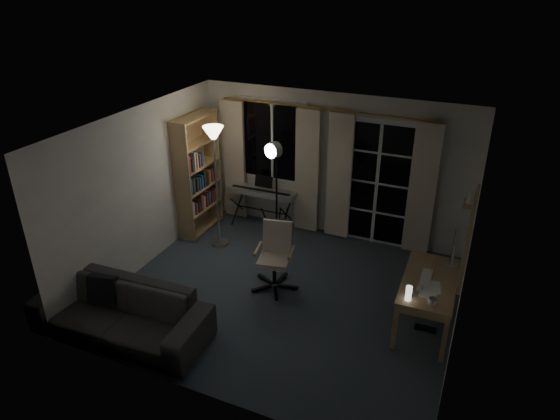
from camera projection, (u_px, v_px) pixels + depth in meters
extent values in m
cube|color=#36434E|center=(284.00, 295.00, 6.96)|extent=(4.50, 4.00, 0.02)
cube|color=white|center=(273.00, 141.00, 8.29)|extent=(1.20, 0.06, 1.40)
cube|color=black|center=(273.00, 141.00, 8.27)|extent=(1.10, 0.02, 1.30)
cube|color=white|center=(272.00, 141.00, 8.26)|extent=(0.04, 0.03, 1.30)
cube|color=white|center=(377.00, 184.00, 7.86)|extent=(1.32, 0.06, 2.11)
cube|color=black|center=(358.00, 182.00, 7.94)|extent=(0.55, 0.02, 1.95)
cube|color=black|center=(396.00, 188.00, 7.73)|extent=(0.55, 0.02, 1.95)
cube|color=white|center=(377.00, 185.00, 7.82)|extent=(0.05, 0.04, 2.05)
cube|color=white|center=(374.00, 212.00, 8.03)|extent=(1.15, 0.03, 0.03)
cube|color=white|center=(377.00, 183.00, 7.81)|extent=(1.15, 0.03, 0.03)
cube|color=white|center=(380.00, 153.00, 7.59)|extent=(1.15, 0.03, 0.03)
cylinder|color=gold|center=(324.00, 109.00, 7.62)|extent=(3.50, 0.03, 0.03)
cube|color=beige|center=(234.00, 160.00, 8.65)|extent=(0.40, 0.07, 2.10)
cube|color=beige|center=(307.00, 172.00, 8.16)|extent=(0.40, 0.07, 2.10)
cube|color=beige|center=(339.00, 177.00, 7.97)|extent=(0.40, 0.07, 2.10)
cube|color=beige|center=(422.00, 190.00, 7.50)|extent=(0.40, 0.07, 2.10)
cube|color=tan|center=(182.00, 185.00, 7.89)|extent=(0.32, 0.03, 2.01)
cube|color=tan|center=(212.00, 166.00, 8.63)|extent=(0.32, 0.03, 2.01)
cube|color=tan|center=(190.00, 173.00, 8.32)|extent=(0.04, 0.90, 2.01)
cube|color=tan|center=(202.00, 226.00, 8.69)|extent=(0.33, 0.91, 0.03)
cube|color=tan|center=(200.00, 207.00, 8.53)|extent=(0.33, 0.91, 0.03)
cube|color=tan|center=(198.00, 187.00, 8.36)|extent=(0.33, 0.91, 0.03)
cube|color=tan|center=(197.00, 166.00, 8.19)|extent=(0.33, 0.91, 0.03)
cube|color=tan|center=(195.00, 144.00, 8.02)|extent=(0.33, 0.91, 0.03)
cube|color=tan|center=(193.00, 117.00, 7.83)|extent=(0.33, 0.91, 0.03)
cube|color=white|center=(188.00, 209.00, 8.15)|extent=(0.23, 0.06, 0.26)
cube|color=#B14B4A|center=(192.00, 208.00, 8.25)|extent=(0.23, 0.04, 0.20)
cube|color=#3C3C3C|center=(194.00, 205.00, 8.31)|extent=(0.23, 0.04, 0.23)
cube|color=#B14B4A|center=(197.00, 202.00, 8.36)|extent=(0.23, 0.04, 0.30)
cube|color=white|center=(199.00, 202.00, 8.43)|extent=(0.23, 0.05, 0.23)
cube|color=#BD3836|center=(202.00, 199.00, 8.51)|extent=(0.23, 0.04, 0.24)
cube|color=teal|center=(205.00, 197.00, 8.57)|extent=(0.23, 0.05, 0.24)
cube|color=#B14B4A|center=(207.00, 196.00, 8.64)|extent=(0.22, 0.03, 0.23)
cube|color=#BD3836|center=(210.00, 194.00, 8.70)|extent=(0.23, 0.06, 0.24)
cube|color=#3C3C3C|center=(212.00, 191.00, 8.77)|extent=(0.22, 0.03, 0.26)
cube|color=teal|center=(186.00, 187.00, 7.98)|extent=(0.23, 0.03, 0.27)
cube|color=#3C3C3C|center=(189.00, 186.00, 8.04)|extent=(0.23, 0.06, 0.27)
cube|color=#3C3C3C|center=(192.00, 184.00, 8.13)|extent=(0.23, 0.04, 0.23)
cube|color=teal|center=(195.00, 183.00, 8.20)|extent=(0.22, 0.03, 0.22)
cube|color=teal|center=(197.00, 181.00, 8.25)|extent=(0.23, 0.04, 0.23)
cube|color=#3C3C3C|center=(200.00, 178.00, 8.31)|extent=(0.23, 0.04, 0.27)
cube|color=#3C3C3C|center=(202.00, 178.00, 8.38)|extent=(0.23, 0.05, 0.22)
cube|color=#EEA059|center=(205.00, 176.00, 8.44)|extent=(0.23, 0.04, 0.23)
cube|color=#B14B4A|center=(207.00, 174.00, 8.51)|extent=(0.22, 0.03, 0.24)
cube|color=#3C3C3C|center=(209.00, 173.00, 8.57)|extent=(0.22, 0.03, 0.23)
cube|color=#BD3836|center=(184.00, 164.00, 7.81)|extent=(0.23, 0.04, 0.28)
cube|color=#3C3C3C|center=(187.00, 165.00, 7.89)|extent=(0.22, 0.03, 0.22)
cube|color=white|center=(189.00, 161.00, 7.93)|extent=(0.23, 0.03, 0.30)
cube|color=white|center=(192.00, 160.00, 7.99)|extent=(0.23, 0.04, 0.27)
cube|color=#B14B4A|center=(195.00, 160.00, 8.06)|extent=(0.22, 0.03, 0.22)
cube|color=teal|center=(197.00, 159.00, 8.12)|extent=(0.23, 0.04, 0.23)
cylinder|color=#B2B2B7|center=(220.00, 242.00, 8.22)|extent=(0.38, 0.38, 0.03)
cylinder|color=#B2B2B7|center=(217.00, 191.00, 7.81)|extent=(0.04, 0.04, 1.84)
cone|color=#FFE5B2|center=(213.00, 133.00, 7.39)|extent=(0.41, 0.41, 0.19)
cylinder|color=black|center=(238.00, 206.00, 8.78)|extent=(0.03, 0.57, 0.52)
cylinder|color=black|center=(238.00, 206.00, 8.78)|extent=(0.03, 0.57, 0.52)
cylinder|color=black|center=(286.00, 215.00, 8.46)|extent=(0.03, 0.57, 0.52)
cylinder|color=black|center=(286.00, 215.00, 8.46)|extent=(0.03, 0.57, 0.52)
cylinder|color=black|center=(262.00, 210.00, 8.62)|extent=(0.91, 0.03, 0.02)
cube|color=silver|center=(262.00, 192.00, 8.47)|extent=(1.19, 0.32, 0.08)
cube|color=white|center=(260.00, 192.00, 8.39)|extent=(1.10, 0.14, 0.01)
cube|color=black|center=(261.00, 190.00, 8.42)|extent=(1.06, 0.09, 0.01)
cube|color=black|center=(264.00, 181.00, 8.47)|extent=(0.32, 0.07, 0.20)
cylinder|color=black|center=(282.00, 230.00, 7.94)|extent=(0.12, 0.27, 0.73)
cylinder|color=black|center=(279.00, 225.00, 8.12)|extent=(0.19, 0.23, 0.73)
cylinder|color=black|center=(269.00, 229.00, 7.99)|extent=(0.28, 0.07, 0.73)
cylinder|color=black|center=(277.00, 187.00, 7.70)|extent=(0.04, 0.04, 1.26)
cylinder|color=silver|center=(274.00, 150.00, 7.39)|extent=(0.27, 0.21, 0.24)
cylinder|color=white|center=(270.00, 151.00, 7.34)|extent=(0.20, 0.09, 0.21)
cube|color=black|center=(288.00, 287.00, 7.04)|extent=(0.30, 0.10, 0.04)
cylinder|color=black|center=(293.00, 288.00, 7.04)|extent=(0.05, 0.05, 0.05)
cube|color=black|center=(282.00, 278.00, 7.24)|extent=(0.08, 0.30, 0.04)
cylinder|color=black|center=(284.00, 277.00, 7.30)|extent=(0.05, 0.05, 0.05)
cube|color=black|center=(265.00, 279.00, 7.22)|extent=(0.28, 0.16, 0.04)
cylinder|color=black|center=(262.00, 278.00, 7.27)|extent=(0.05, 0.05, 0.05)
cube|color=black|center=(261.00, 288.00, 7.01)|extent=(0.23, 0.25, 0.04)
cylinder|color=black|center=(257.00, 291.00, 6.99)|extent=(0.05, 0.05, 0.05)
cube|color=black|center=(276.00, 293.00, 6.90)|extent=(0.18, 0.28, 0.04)
cylinder|color=black|center=(276.00, 297.00, 6.85)|extent=(0.05, 0.05, 0.05)
cylinder|color=black|center=(274.00, 272.00, 6.99)|extent=(0.06, 0.06, 0.36)
cube|color=beige|center=(274.00, 260.00, 6.90)|extent=(0.49, 0.49, 0.07)
cube|color=beige|center=(277.00, 236.00, 6.95)|extent=(0.42, 0.19, 0.48)
cube|color=black|center=(278.00, 234.00, 6.98)|extent=(0.39, 0.16, 0.44)
cylinder|color=tan|center=(258.00, 249.00, 6.90)|extent=(0.11, 0.37, 0.04)
cylinder|color=tan|center=(291.00, 252.00, 6.81)|extent=(0.11, 0.37, 0.04)
cube|color=#A17E53|center=(430.00, 281.00, 6.08)|extent=(0.66, 1.28, 0.04)
cube|color=#A17E53|center=(429.00, 286.00, 6.11)|extent=(0.63, 1.24, 0.09)
cube|color=#A17E53|center=(395.00, 327.00, 5.83)|extent=(0.06, 0.06, 0.64)
cube|color=#A17E53|center=(444.00, 339.00, 5.64)|extent=(0.06, 0.06, 0.64)
cube|color=#A17E53|center=(411.00, 274.00, 6.82)|extent=(0.06, 0.06, 0.64)
cube|color=#A17E53|center=(454.00, 283.00, 6.63)|extent=(0.06, 0.06, 0.64)
cube|color=silver|center=(451.00, 265.00, 6.37)|extent=(0.17, 0.11, 0.01)
cube|color=silver|center=(453.00, 257.00, 6.31)|extent=(0.04, 0.03, 0.20)
cube|color=silver|center=(454.00, 247.00, 6.25)|extent=(0.04, 0.49, 0.31)
cube|color=black|center=(453.00, 247.00, 6.26)|extent=(0.02, 0.45, 0.27)
cube|color=white|center=(426.00, 277.00, 6.11)|extent=(0.14, 0.38, 0.02)
cube|color=white|center=(419.00, 288.00, 5.90)|extent=(0.06, 0.09, 0.02)
cube|color=white|center=(432.00, 287.00, 5.94)|extent=(0.24, 0.30, 0.01)
cube|color=white|center=(428.00, 295.00, 5.80)|extent=(0.20, 0.15, 0.00)
cube|color=black|center=(411.00, 292.00, 5.76)|extent=(0.05, 0.04, 0.11)
cylinder|color=white|center=(409.00, 293.00, 5.67)|extent=(0.07, 0.07, 0.18)
cube|color=black|center=(425.00, 328.00, 6.26)|extent=(0.27, 0.08, 0.05)
imported|color=silver|center=(433.00, 301.00, 5.60)|extent=(0.11, 0.09, 0.11)
cube|color=tan|center=(468.00, 241.00, 5.18)|extent=(0.04, 0.94, 0.74)
cube|color=white|center=(466.00, 240.00, 5.19)|extent=(0.01, 0.84, 0.64)
cube|color=tan|center=(476.00, 203.00, 5.90)|extent=(0.03, 0.42, 0.32)
cube|color=#448847|center=(475.00, 202.00, 5.90)|extent=(0.00, 0.36, 0.26)
cube|color=tan|center=(470.00, 204.00, 6.44)|extent=(0.16, 0.30, 0.02)
cone|color=beige|center=(471.00, 198.00, 6.40)|extent=(0.12, 0.12, 0.15)
imported|color=#2C2C2E|center=(119.00, 305.00, 6.03)|extent=(2.21, 0.74, 0.85)
cube|color=black|center=(103.00, 290.00, 6.19)|extent=(0.40, 0.27, 0.39)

